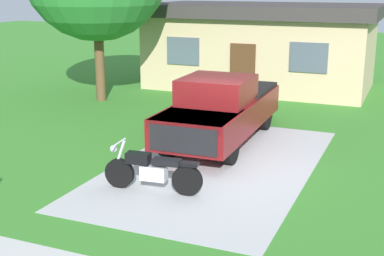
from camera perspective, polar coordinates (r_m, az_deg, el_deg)
name	(u,v)px	position (r m, az deg, el deg)	size (l,w,h in m)	color
ground_plane	(216,165)	(13.23, 2.60, -3.95)	(80.00, 80.00, 0.00)	#377D29
driveway_pad	(216,165)	(13.22, 2.60, -3.94)	(4.58, 8.11, 0.01)	#B1B1B1
motorcycle	(152,170)	(11.47, -4.31, -4.54)	(2.21, 0.70, 1.09)	black
pickup_truck	(222,108)	(14.99, 3.20, 2.14)	(2.12, 5.67, 1.90)	black
neighbor_house	(261,45)	(23.19, 7.37, 8.78)	(9.60, 5.60, 3.50)	tan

